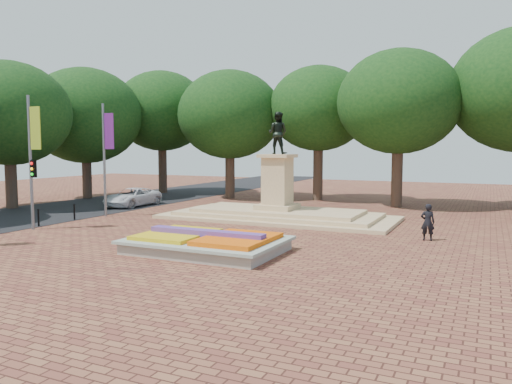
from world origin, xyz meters
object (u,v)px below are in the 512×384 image
pedestrian (428,222)px  van (132,197)px  monument (277,204)px  flower_bed (207,243)px

pedestrian → van: bearing=-20.5°
van → pedestrian: size_ratio=2.79×
monument → van: size_ratio=2.92×
monument → van: bearing=173.0°
van → flower_bed: bearing=-41.8°
flower_bed → van: (-13.18, 11.50, 0.29)m
monument → van: monument is taller
van → pedestrian: bearing=-14.0°
flower_bed → van: size_ratio=1.31×
flower_bed → van: bearing=138.9°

